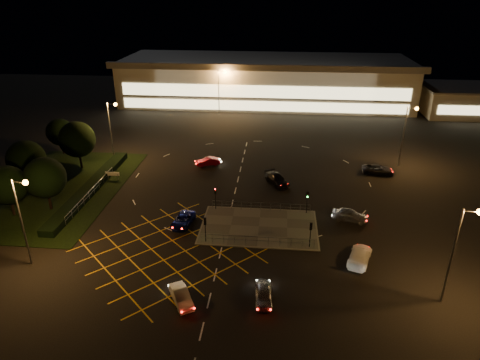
# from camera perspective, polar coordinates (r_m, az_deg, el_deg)

# --- Properties ---
(ground) EXTENTS (180.00, 180.00, 0.00)m
(ground) POSITION_cam_1_polar(r_m,az_deg,el_deg) (55.29, 0.57, -5.14)
(ground) COLOR black
(ground) RESTS_ON ground
(pedestrian_island) EXTENTS (14.00, 9.00, 0.12)m
(pedestrian_island) POSITION_cam_1_polar(r_m,az_deg,el_deg) (53.43, 2.54, -6.24)
(pedestrian_island) COLOR #4C4944
(pedestrian_island) RESTS_ON ground
(grass_verge) EXTENTS (18.00, 30.00, 0.08)m
(grass_verge) POSITION_cam_1_polar(r_m,az_deg,el_deg) (68.37, -23.04, -1.11)
(grass_verge) COLOR black
(grass_verge) RESTS_ON ground
(hedge) EXTENTS (2.00, 26.00, 1.00)m
(hedge) POSITION_cam_1_polar(r_m,az_deg,el_deg) (65.98, -19.27, -0.96)
(hedge) COLOR black
(hedge) RESTS_ON ground
(supermarket) EXTENTS (72.00, 26.50, 10.50)m
(supermarket) POSITION_cam_1_polar(r_m,az_deg,el_deg) (112.07, 3.38, 13.19)
(supermarket) COLOR beige
(supermarket) RESTS_ON ground
(retail_unit_a) EXTENTS (18.80, 14.80, 6.35)m
(retail_unit_a) POSITION_cam_1_polar(r_m,az_deg,el_deg) (112.76, 27.56, 9.46)
(retail_unit_a) COLOR beige
(retail_unit_a) RESTS_ON ground
(streetlight_sw) EXTENTS (1.78, 0.56, 10.03)m
(streetlight_sw) POSITION_cam_1_polar(r_m,az_deg,el_deg) (48.73, -26.97, -3.66)
(streetlight_sw) COLOR slate
(streetlight_sw) RESTS_ON ground
(streetlight_se) EXTENTS (1.78, 0.56, 10.03)m
(streetlight_se) POSITION_cam_1_polar(r_m,az_deg,el_deg) (43.02, 27.31, -7.48)
(streetlight_se) COLOR slate
(streetlight_se) RESTS_ON ground
(streetlight_nw) EXTENTS (1.78, 0.56, 10.03)m
(streetlight_nw) POSITION_cam_1_polar(r_m,az_deg,el_deg) (74.37, -16.70, 7.27)
(streetlight_nw) COLOR slate
(streetlight_nw) RESTS_ON ground
(streetlight_ne) EXTENTS (1.78, 0.56, 10.03)m
(streetlight_ne) POSITION_cam_1_polar(r_m,az_deg,el_deg) (73.86, 21.40, 6.48)
(streetlight_ne) COLOR slate
(streetlight_ne) RESTS_ON ground
(streetlight_far_left) EXTENTS (1.78, 0.56, 10.03)m
(streetlight_far_left) POSITION_cam_1_polar(r_m,az_deg,el_deg) (99.02, -2.61, 12.42)
(streetlight_far_left) COLOR slate
(streetlight_far_left) RESTS_ON ground
(streetlight_far_right) EXTENTS (1.78, 0.56, 10.03)m
(streetlight_far_right) POSITION_cam_1_polar(r_m,az_deg,el_deg) (103.47, 20.55, 11.45)
(streetlight_far_right) COLOR slate
(streetlight_far_right) RESTS_ON ground
(signal_sw) EXTENTS (0.28, 0.30, 3.15)m
(signal_sw) POSITION_cam_1_polar(r_m,az_deg,el_deg) (49.43, -4.67, -5.95)
(signal_sw) COLOR black
(signal_sw) RESTS_ON pedestrian_island
(signal_se) EXTENTS (0.28, 0.30, 3.15)m
(signal_se) POSITION_cam_1_polar(r_m,az_deg,el_deg) (48.94, 9.41, -6.57)
(signal_se) COLOR black
(signal_se) RESTS_ON pedestrian_island
(signal_nw) EXTENTS (0.28, 0.30, 3.15)m
(signal_nw) POSITION_cam_1_polar(r_m,az_deg,el_deg) (56.35, -3.30, -1.85)
(signal_nw) COLOR black
(signal_nw) RESTS_ON pedestrian_island
(signal_ne) EXTENTS (0.28, 0.30, 3.15)m
(signal_ne) POSITION_cam_1_polar(r_m,az_deg,el_deg) (55.93, 8.96, -2.35)
(signal_ne) COLOR black
(signal_ne) RESTS_ON pedestrian_island
(tree_a) EXTENTS (5.04, 5.04, 6.86)m
(tree_a) POSITION_cam_1_polar(r_m,az_deg,el_deg) (61.58, -28.63, -0.61)
(tree_a) COLOR black
(tree_a) RESTS_ON ground
(tree_b) EXTENTS (5.40, 5.40, 7.35)m
(tree_b) POSITION_cam_1_polar(r_m,az_deg,el_deg) (68.66, -26.62, 2.52)
(tree_b) COLOR black
(tree_b) RESTS_ON ground
(tree_c) EXTENTS (5.76, 5.76, 7.84)m
(tree_c) POSITION_cam_1_polar(r_m,az_deg,el_deg) (73.17, -20.89, 5.07)
(tree_c) COLOR black
(tree_c) RESTS_ON ground
(tree_d) EXTENTS (4.68, 4.68, 6.37)m
(tree_d) POSITION_cam_1_polar(r_m,az_deg,el_deg) (81.21, -22.87, 5.90)
(tree_d) COLOR black
(tree_d) RESTS_ON ground
(tree_e) EXTENTS (5.40, 5.40, 7.35)m
(tree_e) POSITION_cam_1_polar(r_m,az_deg,el_deg) (60.90, -24.58, 0.28)
(tree_e) COLOR black
(tree_e) RESTS_ON ground
(car_near_silver) EXTENTS (1.89, 4.16, 1.39)m
(car_near_silver) POSITION_cam_1_polar(r_m,az_deg,el_deg) (42.01, 3.16, -14.97)
(car_near_silver) COLOR silver
(car_near_silver) RESTS_ON ground
(car_queue_white) EXTENTS (3.19, 4.17, 1.32)m
(car_queue_white) POSITION_cam_1_polar(r_m,az_deg,el_deg) (42.13, -7.84, -15.13)
(car_queue_white) COLOR silver
(car_queue_white) RESTS_ON ground
(car_left_blue) EXTENTS (2.69, 4.83, 1.28)m
(car_left_blue) POSITION_cam_1_polar(r_m,az_deg,el_deg) (54.10, -7.61, -5.32)
(car_left_blue) COLOR #0D124F
(car_left_blue) RESTS_ON ground
(car_far_dkgrey) EXTENTS (4.42, 5.48, 1.49)m
(car_far_dkgrey) POSITION_cam_1_polar(r_m,az_deg,el_deg) (64.53, 4.97, 0.08)
(car_far_dkgrey) COLOR black
(car_far_dkgrey) RESTS_ON ground
(car_right_silver) EXTENTS (4.85, 2.93, 1.54)m
(car_right_silver) POSITION_cam_1_polar(r_m,az_deg,el_deg) (56.23, 14.44, -4.55)
(car_right_silver) COLOR #999BA0
(car_right_silver) RESTS_ON ground
(car_circ_red) EXTENTS (4.14, 2.58, 1.29)m
(car_circ_red) POSITION_cam_1_polar(r_m,az_deg,el_deg) (71.33, -4.29, 2.48)
(car_circ_red) COLOR maroon
(car_circ_red) RESTS_ON ground
(car_east_grey) EXTENTS (5.13, 2.66, 1.38)m
(car_east_grey) POSITION_cam_1_polar(r_m,az_deg,el_deg) (71.35, 17.93, 1.34)
(car_east_grey) COLOR black
(car_east_grey) RESTS_ON ground
(car_approach_white) EXTENTS (3.65, 5.54, 1.49)m
(car_approach_white) POSITION_cam_1_polar(r_m,az_deg,el_deg) (48.69, 15.68, -9.69)
(car_approach_white) COLOR silver
(car_approach_white) RESTS_ON ground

